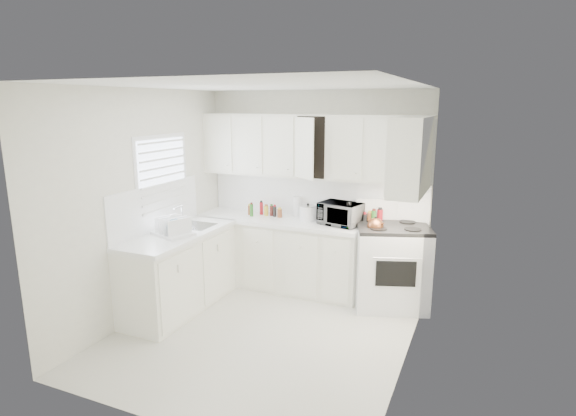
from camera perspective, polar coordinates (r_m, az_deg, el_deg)
The scene contains 38 objects.
floor at distance 5.20m, azimuth -3.17°, elevation -15.17°, with size 3.20×3.20×0.00m, color silver.
ceiling at distance 4.60m, azimuth -3.58°, elevation 14.80°, with size 3.20×3.20×0.00m, color white.
wall_back at distance 6.17m, azimuth 3.32°, elevation 2.14°, with size 3.00×3.00×0.00m, color white.
wall_front at distance 3.44m, azimuth -15.50°, elevation -6.94°, with size 3.00×3.00×0.00m, color white.
wall_left at distance 5.56m, azimuth -17.32°, elevation 0.40°, with size 3.20×3.20×0.00m, color white.
wall_right at distance 4.29m, azimuth 14.85°, elevation -2.99°, with size 3.20×3.20×0.00m, color white.
window_blinds at distance 5.77m, azimuth -15.08°, elevation 3.49°, with size 0.06×0.96×1.06m, color white, non-canonical shape.
lower_cabinets_back at distance 6.26m, azimuth -1.10°, elevation -5.73°, with size 2.22×0.60×0.90m, color white, non-canonical shape.
lower_cabinets_left at distance 5.76m, azimuth -13.17°, elevation -7.75°, with size 0.60×1.60×0.90m, color white, non-canonical shape.
countertop_back at distance 6.12m, azimuth -1.16°, elevation -1.53°, with size 2.24×0.64×0.05m, color white.
countertop_left at distance 5.61m, azimuth -13.33°, elevation -3.21°, with size 0.64×1.62×0.05m, color white.
backsplash_back at distance 6.18m, azimuth 3.28°, elevation 1.44°, with size 2.98×0.02×0.55m, color white.
backsplash_left at distance 5.72m, azimuth -15.90°, elevation 0.05°, with size 0.02×1.60×0.55m, color white.
upper_cabinets_back at distance 5.99m, azimuth 2.80°, elevation 3.76°, with size 3.00×0.33×0.80m, color white, non-canonical shape.
upper_cabinets_right at distance 5.06m, azimuth 14.57°, elevation 1.71°, with size 0.33×0.90×0.80m, color white, non-canonical shape.
sink at distance 5.84m, azimuth -11.37°, elevation -1.00°, with size 0.42×0.38×0.30m, color gray, non-canonical shape.
stove at distance 5.75m, azimuth 12.65°, elevation -5.66°, with size 0.84×0.69×1.30m, color white, non-canonical shape.
tea_kettle at distance 5.52m, azimuth 10.70°, elevation -2.01°, with size 0.23×0.20×0.22m, color #9E4C2B, non-canonical shape.
frying_pan at distance 5.79m, azimuth 14.85°, elevation -2.38°, with size 0.28×0.47×0.04m, color black, non-canonical shape.
microwave at distance 5.80m, azimuth 6.45°, elevation -0.41°, with size 0.51×0.28×0.34m, color gray.
rice_cooker at distance 6.00m, azimuth 2.47°, elevation -0.48°, with size 0.22×0.22×0.22m, color white, non-canonical shape.
paper_towel at distance 6.22m, azimuth 1.15°, elevation 0.22°, with size 0.12×0.12×0.27m, color white.
utensil_crock at distance 5.65m, azimuth 7.48°, elevation -0.84°, with size 0.11×0.11×0.33m, color black, non-canonical shape.
dish_rack at distance 5.49m, azimuth -14.00°, elevation -1.99°, with size 0.45×0.34×0.25m, color white, non-canonical shape.
spice_left_0 at distance 6.41m, azimuth -4.42°, elevation -0.08°, with size 0.06×0.06×0.13m, color brown.
spice_left_1 at distance 6.30m, azimuth -4.20°, elevation -0.31°, with size 0.06×0.06×0.13m, color #296923.
spice_left_2 at distance 6.34m, azimuth -3.22°, elevation -0.20°, with size 0.06×0.06×0.13m, color #B31722.
spice_left_3 at distance 6.23m, azimuth -2.98°, elevation -0.44°, with size 0.06×0.06×0.13m, color gold.
spice_left_4 at distance 6.28m, azimuth -2.00°, elevation -0.33°, with size 0.06×0.06×0.13m, color #4E1B16.
spice_left_5 at distance 6.17m, azimuth -1.73°, elevation -0.56°, with size 0.06×0.06×0.13m, color black.
spice_left_6 at distance 6.22m, azimuth -0.75°, elevation -0.45°, with size 0.06×0.06×0.13m, color brown.
sauce_right_0 at distance 5.92m, azimuth 8.10°, elevation -0.94°, with size 0.06×0.06×0.19m, color #B31722.
sauce_right_1 at distance 5.85m, azimuth 8.46°, elevation -1.12°, with size 0.06×0.06×0.19m, color gold.
sauce_right_2 at distance 5.90m, azimuth 9.13°, elevation -1.04°, with size 0.06×0.06×0.19m, color #4E1B16.
sauce_right_3 at distance 5.83m, azimuth 9.50°, elevation -1.22°, with size 0.06×0.06×0.19m, color black.
sauce_right_4 at distance 5.87m, azimuth 10.16°, elevation -1.14°, with size 0.06×0.06×0.19m, color brown.
sauce_right_5 at distance 5.80m, azimuth 10.55°, elevation -1.32°, with size 0.06×0.06×0.19m, color #296923.
sauce_right_6 at distance 5.85m, azimuth 11.21°, elevation -1.23°, with size 0.06×0.06×0.19m, color #B31722.
Camera 1 is at (2.08, -4.10, 2.43)m, focal length 28.93 mm.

